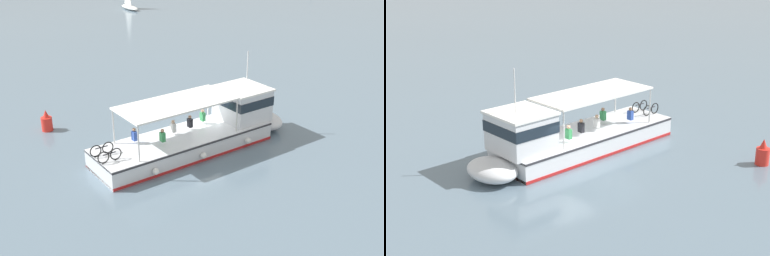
% 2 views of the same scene
% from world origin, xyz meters
% --- Properties ---
extents(ground_plane, '(400.00, 400.00, 0.00)m').
position_xyz_m(ground_plane, '(0.00, 0.00, 0.00)').
color(ground_plane, slate).
extents(ferry_main, '(13.02, 4.57, 5.32)m').
position_xyz_m(ferry_main, '(-0.75, -1.00, 1.02)').
color(ferry_main, silver).
rests_on(ferry_main, ground).
extents(sailboat_mid_channel, '(1.61, 4.86, 5.40)m').
position_xyz_m(sailboat_mid_channel, '(13.47, 44.99, 0.54)').
color(sailboat_mid_channel, white).
rests_on(sailboat_mid_channel, ground).
extents(channel_buoy, '(0.70, 0.70, 1.40)m').
position_xyz_m(channel_buoy, '(-8.46, 5.90, 0.57)').
color(channel_buoy, red).
rests_on(channel_buoy, ground).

